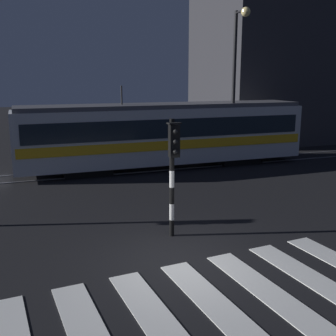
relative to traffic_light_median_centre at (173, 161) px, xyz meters
name	(u,v)px	position (x,y,z in m)	size (l,w,h in m)	color
ground_plane	(178,263)	(-0.49, -1.67, -2.26)	(120.00, 120.00, 0.00)	black
rail_near	(101,175)	(-0.49, 8.25, -2.24)	(80.00, 0.12, 0.03)	#59595E
rail_far	(96,169)	(-0.49, 9.69, -2.24)	(80.00, 0.12, 0.03)	#59595E
crosswalk_zebra	(217,306)	(-0.49, -3.81, -2.25)	(8.78, 4.76, 0.02)	silver
traffic_light_median_centre	(173,161)	(0.00, 0.00, 0.00)	(0.36, 0.42, 3.42)	black
street_lamp_trackside_right	(237,71)	(6.31, 7.83, 2.59)	(0.44, 1.21, 7.72)	black
tram	(165,134)	(2.96, 8.97, -0.51)	(14.79, 2.58, 4.15)	silver
building_backdrop	(308,58)	(16.72, 15.71, 3.66)	(15.94, 8.00, 11.85)	#2D2D33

